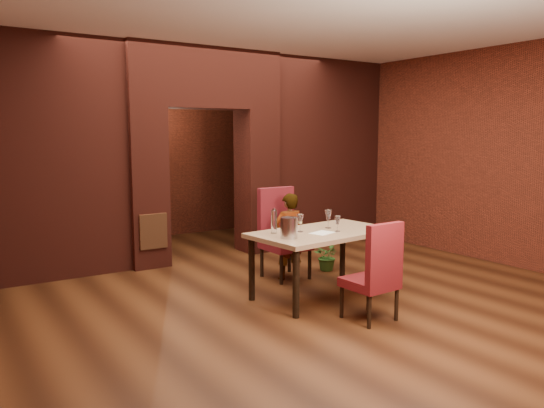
{
  "coord_description": "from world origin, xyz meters",
  "views": [
    {
      "loc": [
        -3.59,
        -5.4,
        1.92
      ],
      "look_at": [
        -0.06,
        0.0,
        1.07
      ],
      "focal_mm": 35.0,
      "sensor_mm": 36.0,
      "label": 1
    }
  ],
  "objects_px": {
    "wine_glass_b": "(328,219)",
    "potted_plant": "(326,256)",
    "person_seated": "(289,236)",
    "chair_far": "(286,234)",
    "water_bottle": "(274,221)",
    "wine_glass_c": "(337,224)",
    "dining_table": "(322,263)",
    "chair_near": "(370,270)",
    "wine_glass_a": "(300,223)",
    "wine_bucket": "(289,228)"
  },
  "relations": [
    {
      "from": "wine_glass_a",
      "to": "wine_glass_b",
      "type": "xyz_separation_m",
      "value": [
        0.43,
        0.01,
        0.01
      ]
    },
    {
      "from": "water_bottle",
      "to": "wine_bucket",
      "type": "bearing_deg",
      "value": -95.15
    },
    {
      "from": "wine_glass_b",
      "to": "water_bottle",
      "type": "xyz_separation_m",
      "value": [
        -0.72,
        0.1,
        0.03
      ]
    },
    {
      "from": "wine_glass_b",
      "to": "wine_bucket",
      "type": "relative_size",
      "value": 0.97
    },
    {
      "from": "wine_bucket",
      "to": "chair_near",
      "type": "bearing_deg",
      "value": -57.42
    },
    {
      "from": "water_bottle",
      "to": "wine_glass_a",
      "type": "bearing_deg",
      "value": -20.62
    },
    {
      "from": "chair_near",
      "to": "wine_glass_c",
      "type": "xyz_separation_m",
      "value": [
        0.21,
        0.78,
        0.36
      ]
    },
    {
      "from": "chair_far",
      "to": "water_bottle",
      "type": "height_order",
      "value": "chair_far"
    },
    {
      "from": "wine_glass_a",
      "to": "wine_bucket",
      "type": "bearing_deg",
      "value": -144.21
    },
    {
      "from": "dining_table",
      "to": "wine_bucket",
      "type": "height_order",
      "value": "wine_bucket"
    },
    {
      "from": "chair_near",
      "to": "person_seated",
      "type": "distance_m",
      "value": 1.75
    },
    {
      "from": "person_seated",
      "to": "potted_plant",
      "type": "xyz_separation_m",
      "value": [
        0.71,
        0.08,
        -0.37
      ]
    },
    {
      "from": "chair_far",
      "to": "wine_glass_b",
      "type": "distance_m",
      "value": 0.85
    },
    {
      "from": "person_seated",
      "to": "potted_plant",
      "type": "distance_m",
      "value": 0.8
    },
    {
      "from": "person_seated",
      "to": "water_bottle",
      "type": "relative_size",
      "value": 4.04
    },
    {
      "from": "dining_table",
      "to": "potted_plant",
      "type": "bearing_deg",
      "value": 42.96
    },
    {
      "from": "potted_plant",
      "to": "wine_bucket",
      "type": "bearing_deg",
      "value": -142.85
    },
    {
      "from": "wine_glass_b",
      "to": "dining_table",
      "type": "bearing_deg",
      "value": -148.54
    },
    {
      "from": "chair_far",
      "to": "person_seated",
      "type": "bearing_deg",
      "value": -85.22
    },
    {
      "from": "dining_table",
      "to": "wine_glass_a",
      "type": "bearing_deg",
      "value": 155.63
    },
    {
      "from": "chair_far",
      "to": "wine_bucket",
      "type": "bearing_deg",
      "value": -123.94
    },
    {
      "from": "wine_bucket",
      "to": "chair_far",
      "type": "bearing_deg",
      "value": 56.99
    },
    {
      "from": "wine_glass_c",
      "to": "wine_bucket",
      "type": "bearing_deg",
      "value": -178.76
    },
    {
      "from": "wine_glass_b",
      "to": "wine_glass_c",
      "type": "relative_size",
      "value": 1.2
    },
    {
      "from": "dining_table",
      "to": "wine_glass_a",
      "type": "distance_m",
      "value": 0.57
    },
    {
      "from": "wine_glass_a",
      "to": "wine_glass_c",
      "type": "relative_size",
      "value": 1.12
    },
    {
      "from": "chair_far",
      "to": "water_bottle",
      "type": "distance_m",
      "value": 1.0
    },
    {
      "from": "wine_bucket",
      "to": "water_bottle",
      "type": "relative_size",
      "value": 0.81
    },
    {
      "from": "wine_glass_b",
      "to": "wine_glass_c",
      "type": "bearing_deg",
      "value": -102.64
    },
    {
      "from": "wine_glass_c",
      "to": "water_bottle",
      "type": "relative_size",
      "value": 0.65
    },
    {
      "from": "wine_glass_c",
      "to": "wine_bucket",
      "type": "xyz_separation_m",
      "value": [
        -0.7,
        -0.02,
        0.02
      ]
    },
    {
      "from": "wine_glass_b",
      "to": "wine_glass_a",
      "type": "bearing_deg",
      "value": -178.26
    },
    {
      "from": "potted_plant",
      "to": "chair_far",
      "type": "bearing_deg",
      "value": -178.83
    },
    {
      "from": "chair_far",
      "to": "chair_near",
      "type": "relative_size",
      "value": 1.16
    },
    {
      "from": "chair_far",
      "to": "wine_glass_b",
      "type": "bearing_deg",
      "value": -85.14
    },
    {
      "from": "dining_table",
      "to": "chair_near",
      "type": "height_order",
      "value": "chair_near"
    },
    {
      "from": "chair_near",
      "to": "wine_bucket",
      "type": "bearing_deg",
      "value": -59.82
    },
    {
      "from": "wine_glass_b",
      "to": "potted_plant",
      "type": "relative_size",
      "value": 0.54
    },
    {
      "from": "chair_near",
      "to": "wine_glass_c",
      "type": "height_order",
      "value": "chair_near"
    },
    {
      "from": "dining_table",
      "to": "water_bottle",
      "type": "xyz_separation_m",
      "value": [
        -0.56,
        0.2,
        0.54
      ]
    },
    {
      "from": "wine_bucket",
      "to": "potted_plant",
      "type": "height_order",
      "value": "wine_bucket"
    },
    {
      "from": "dining_table",
      "to": "water_bottle",
      "type": "height_order",
      "value": "water_bottle"
    },
    {
      "from": "person_seated",
      "to": "wine_glass_b",
      "type": "distance_m",
      "value": 0.8
    },
    {
      "from": "potted_plant",
      "to": "dining_table",
      "type": "bearing_deg",
      "value": -131.47
    },
    {
      "from": "chair_near",
      "to": "water_bottle",
      "type": "relative_size",
      "value": 3.65
    },
    {
      "from": "wine_glass_a",
      "to": "wine_glass_b",
      "type": "bearing_deg",
      "value": 1.74
    },
    {
      "from": "wine_glass_b",
      "to": "wine_glass_c",
      "type": "distance_m",
      "value": 0.24
    },
    {
      "from": "chair_near",
      "to": "wine_bucket",
      "type": "height_order",
      "value": "chair_near"
    },
    {
      "from": "dining_table",
      "to": "person_seated",
      "type": "relative_size",
      "value": 1.46
    },
    {
      "from": "wine_glass_b",
      "to": "potted_plant",
      "type": "height_order",
      "value": "wine_glass_b"
    }
  ]
}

